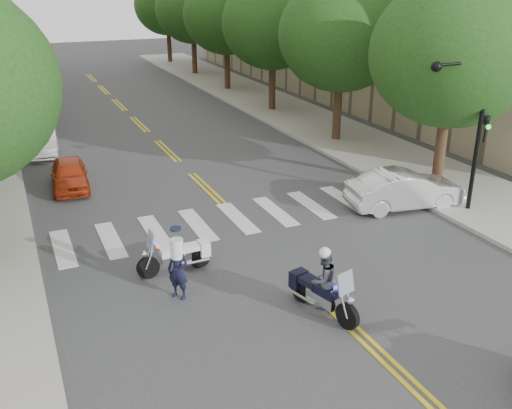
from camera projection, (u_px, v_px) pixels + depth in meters
ground at (327, 304)px, 15.56m from camera, size 140.00×140.00×0.00m
sidewalk_right at (281, 109)px, 37.74m from camera, size 5.00×60.00×0.15m
tree_r_0 at (452, 53)px, 21.88m from camera, size 6.40×6.40×8.45m
tree_r_1 at (341, 34)px, 28.65m from camera, size 6.40×6.40×8.45m
tree_r_2 at (273, 23)px, 35.42m from camera, size 6.40×6.40×8.45m
tree_r_3 at (226, 15)px, 42.20m from camera, size 6.40×6.40×8.45m
tree_r_4 at (193, 9)px, 48.97m from camera, size 6.40×6.40×8.45m
tree_r_5 at (167, 5)px, 55.75m from camera, size 6.40×6.40×8.45m
traffic_signal_pole at (471, 116)px, 20.04m from camera, size 2.82×0.42×6.00m
motorcycle_police at (322, 284)px, 14.87m from camera, size 0.97×2.35×1.94m
motorcycle_parked at (180, 255)px, 17.13m from camera, size 2.30×0.54×1.48m
officer_standing at (178, 270)px, 15.58m from camera, size 0.72×0.74×1.72m
convertible at (405, 190)px, 21.74m from camera, size 4.66×2.23×1.47m
parked_car_a at (69, 174)px, 23.80m from camera, size 1.72×3.71×1.23m
parked_car_b at (42, 141)px, 28.38m from camera, size 1.65×3.99×1.28m
parked_car_c at (29, 134)px, 29.43m from camera, size 2.46×5.16×1.42m
parked_car_d at (33, 105)px, 35.93m from camera, size 1.98×4.84×1.40m
parked_car_e at (16, 90)px, 40.63m from camera, size 2.06×4.27×1.41m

